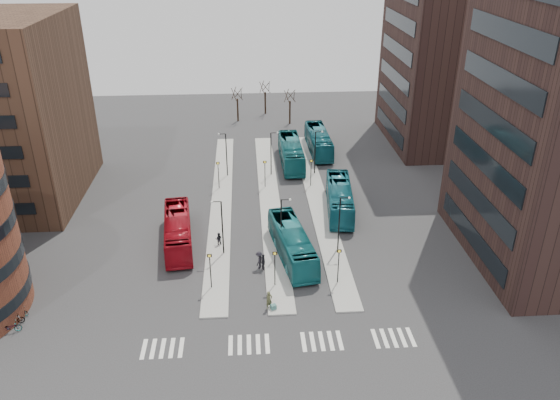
{
  "coord_description": "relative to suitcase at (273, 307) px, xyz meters",
  "views": [
    {
      "loc": [
        -0.77,
        -30.72,
        30.49
      ],
      "look_at": [
        2.64,
        20.26,
        5.0
      ],
      "focal_mm": 35.0,
      "sensor_mm": 36.0,
      "label": 1
    }
  ],
  "objects": [
    {
      "name": "red_bus",
      "position": [
        -9.53,
        12.15,
        1.3
      ],
      "size": [
        3.98,
        11.73,
        3.2
      ],
      "primitive_type": "imported",
      "rotation": [
        0.0,
        0.0,
        0.11
      ],
      "color": "maroon",
      "rests_on": "ground"
    },
    {
      "name": "lamp_posts",
      "position": [
        1.38,
        19.68,
        3.28
      ],
      "size": [
        14.04,
        20.24,
        6.12
      ],
      "color": "black",
      "rests_on": "ground"
    },
    {
      "name": "island_mid",
      "position": [
        0.75,
        21.68,
        -0.22
      ],
      "size": [
        2.5,
        45.0,
        0.15
      ],
      "primitive_type": "cube",
      "color": "gray",
      "rests_on": "ground"
    },
    {
      "name": "bicycle_near",
      "position": [
        -22.25,
        -1.5,
        0.19
      ],
      "size": [
        1.97,
        1.12,
        0.98
      ],
      "primitive_type": "imported",
      "rotation": [
        0.0,
        0.0,
        1.84
      ],
      "color": "gray",
      "rests_on": "ground"
    },
    {
      "name": "bicycle_far",
      "position": [
        -22.25,
        0.81,
        0.12
      ],
      "size": [
        1.68,
        0.91,
        0.84
      ],
      "primitive_type": "imported",
      "rotation": [
        0.0,
        0.0,
        1.33
      ],
      "color": "gray",
      "rests_on": "ground"
    },
    {
      "name": "teal_bus_b",
      "position": [
        4.42,
        33.59,
        1.41
      ],
      "size": [
        2.98,
        12.31,
        3.42
      ],
      "primitive_type": "imported",
      "rotation": [
        0.0,
        0.0,
        0.01
      ],
      "color": "#146066",
      "rests_on": "ground"
    },
    {
      "name": "tower_far",
      "position": [
        30.72,
        41.68,
        14.7
      ],
      "size": [
        20.12,
        20.0,
        30.0
      ],
      "color": "#301E1B",
      "rests_on": "ground"
    },
    {
      "name": "teal_bus_a",
      "position": [
        2.41,
        8.72,
        1.32
      ],
      "size": [
        4.51,
        11.91,
        3.24
      ],
      "primitive_type": "imported",
      "rotation": [
        0.0,
        0.0,
        0.16
      ],
      "color": "#15656B",
      "rests_on": "ground"
    },
    {
      "name": "commuter_b",
      "position": [
        -0.63,
        6.61,
        0.56
      ],
      "size": [
        0.62,
        1.07,
        1.72
      ],
      "primitive_type": "imported",
      "rotation": [
        0.0,
        0.0,
        1.78
      ],
      "color": "black",
      "rests_on": "ground"
    },
    {
      "name": "commuter_a",
      "position": [
        -5.22,
        11.52,
        0.46
      ],
      "size": [
        0.75,
        0.59,
        1.52
      ],
      "primitive_type": "imported",
      "rotation": [
        0.0,
        0.0,
        3.12
      ],
      "color": "black",
      "rests_on": "ground"
    },
    {
      "name": "teal_bus_d",
      "position": [
        8.98,
        38.19,
        1.37
      ],
      "size": [
        3.04,
        12.04,
        3.34
      ],
      "primitive_type": "imported",
      "rotation": [
        0.0,
        0.0,
        0.02
      ],
      "color": "#155D6A",
      "rests_on": "ground"
    },
    {
      "name": "suitcase",
      "position": [
        0.0,
        0.0,
        0.0
      ],
      "size": [
        0.59,
        0.54,
        0.6
      ],
      "primitive_type": "cube",
      "rotation": [
        0.0,
        0.0,
        0.41
      ],
      "color": "navy",
      "rests_on": "ground"
    },
    {
      "name": "island_right",
      "position": [
        6.75,
        21.68,
        -0.22
      ],
      "size": [
        2.5,
        45.0,
        0.15
      ],
      "primitive_type": "cube",
      "color": "gray",
      "rests_on": "ground"
    },
    {
      "name": "teal_bus_c",
      "position": [
        8.96,
        18.67,
        1.34
      ],
      "size": [
        4.0,
        12.02,
        3.28
      ],
      "primitive_type": "imported",
      "rotation": [
        0.0,
        0.0,
        -0.11
      ],
      "color": "#16606F",
      "rests_on": "ground"
    },
    {
      "name": "traveller",
      "position": [
        -0.37,
        0.31,
        0.59
      ],
      "size": [
        0.77,
        0.71,
        1.77
      ],
      "primitive_type": "imported",
      "rotation": [
        0.0,
        0.0,
        0.58
      ],
      "color": "#484A2C",
      "rests_on": "ground"
    },
    {
      "name": "ground",
      "position": [
        -1.25,
        -8.32,
        -0.3
      ],
      "size": [
        160.0,
        160.0,
        0.0
      ],
      "primitive_type": "plane",
      "color": "#2A2A2D",
      "rests_on": "ground"
    },
    {
      "name": "sign_poles",
      "position": [
        0.35,
        14.67,
        2.11
      ],
      "size": [
        12.45,
        22.12,
        3.65
      ],
      "color": "black",
      "rests_on": "ground"
    },
    {
      "name": "bare_trees",
      "position": [
        1.41,
        54.34,
        2.43
      ],
      "size": [
        10.97,
        8.14,
        5.9
      ],
      "color": "black",
      "rests_on": "ground"
    },
    {
      "name": "crosswalk_stripes",
      "position": [
        0.5,
        -4.32,
        -0.29
      ],
      "size": [
        22.35,
        2.4,
        0.01
      ],
      "color": "silver",
      "rests_on": "ground"
    },
    {
      "name": "bicycle_mid",
      "position": [
        -22.25,
        -0.44,
        0.19
      ],
      "size": [
        1.69,
        0.93,
        0.98
      ],
      "primitive_type": "imported",
      "rotation": [
        0.0,
        0.0,
        1.88
      ],
      "color": "gray",
      "rests_on": "ground"
    },
    {
      "name": "commuter_c",
      "position": [
        -1.04,
        6.88,
        0.62
      ],
      "size": [
        1.03,
        1.34,
        1.84
      ],
      "primitive_type": "imported",
      "rotation": [
        0.0,
        0.0,
        4.39
      ],
      "color": "black",
      "rests_on": "ground"
    },
    {
      "name": "island_left",
      "position": [
        -5.25,
        21.68,
        -0.22
      ],
      "size": [
        2.5,
        45.0,
        0.15
      ],
      "primitive_type": "cube",
      "color": "gray",
      "rests_on": "ground"
    }
  ]
}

